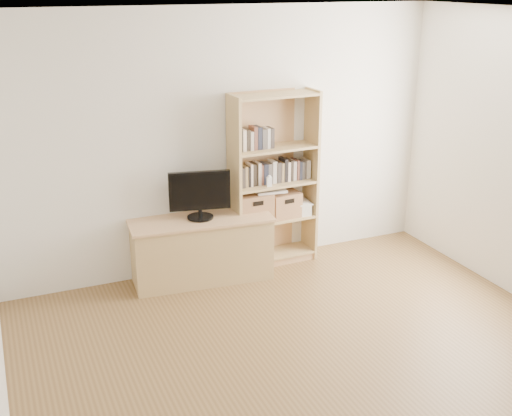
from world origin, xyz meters
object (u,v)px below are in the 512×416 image
television (200,195)px  basket_left (253,207)px  tv_stand (201,250)px  baby_monitor (269,182)px  bookshelf (274,180)px  basket_right (283,204)px  laptop (270,190)px

television → basket_left: 0.63m
tv_stand → television: television is taller
baby_monitor → basket_left: baby_monitor is taller
bookshelf → basket_right: bookshelf is taller
basket_right → basket_left: bearing=177.3°
laptop → television: bearing=-169.1°
television → basket_right: bearing=17.3°
television → basket_right: television is taller
baby_monitor → basket_right: size_ratio=0.30×
tv_stand → bookshelf: bearing=11.4°
basket_left → laptop: (0.19, -0.01, 0.16)m
tv_stand → laptop: (0.76, 0.07, 0.50)m
television → basket_right: 0.96m
tv_stand → basket_left: 0.68m
baby_monitor → tv_stand: bearing=-173.9°
basket_right → tv_stand: bearing=-179.4°
basket_left → laptop: laptop is taller
bookshelf → baby_monitor: 0.14m
basket_right → television: bearing=-179.4°
basket_right → laptop: laptop is taller
laptop → baby_monitor: bearing=-112.5°
tv_stand → baby_monitor: baby_monitor is taller
television → basket_right: (0.93, 0.09, -0.25)m
basket_left → laptop: size_ratio=1.16×
television → basket_right: size_ratio=1.86×
basket_left → basket_right: size_ratio=1.14×
television → basket_left: size_ratio=1.63×
tv_stand → laptop: bearing=10.0°
bookshelf → television: (-0.82, -0.09, -0.02)m
bookshelf → baby_monitor: size_ratio=18.74×
tv_stand → laptop: laptop is taller
baby_monitor → basket_right: baby_monitor is taller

